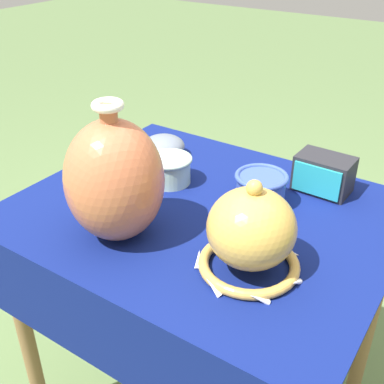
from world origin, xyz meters
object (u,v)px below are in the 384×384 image
at_px(vase_tall_bulbous, 115,180).
at_px(bowl_shallow_slate, 163,146).
at_px(cup_wide_celadon, 170,169).
at_px(cup_wide_cobalt, 261,188).
at_px(mosaic_tile_box, 323,174).
at_px(vase_dome_bell, 251,234).

relative_size(vase_tall_bulbous, bowl_shallow_slate, 2.47).
bearing_deg(cup_wide_celadon, bowl_shallow_slate, 132.96).
bearing_deg(vase_tall_bulbous, cup_wide_cobalt, 55.71).
xyz_separation_m(vase_tall_bulbous, bowl_shallow_slate, (-0.16, 0.38, -0.11)).
bearing_deg(vase_tall_bulbous, bowl_shallow_slate, 112.50).
bearing_deg(vase_tall_bulbous, mosaic_tile_box, 55.21).
xyz_separation_m(vase_dome_bell, cup_wide_cobalt, (-0.10, 0.25, -0.04)).
xyz_separation_m(vase_tall_bulbous, cup_wide_celadon, (-0.05, 0.26, -0.10)).
height_order(vase_dome_bell, cup_wide_celadon, vase_dome_bell).
bearing_deg(mosaic_tile_box, vase_tall_bulbous, -123.17).
bearing_deg(vase_tall_bulbous, cup_wide_celadon, 100.10).
distance_m(vase_tall_bulbous, cup_wide_celadon, 0.28).
relative_size(vase_tall_bulbous, mosaic_tile_box, 2.20).
height_order(mosaic_tile_box, bowl_shallow_slate, mosaic_tile_box).
height_order(cup_wide_celadon, cup_wide_cobalt, cup_wide_cobalt).
xyz_separation_m(mosaic_tile_box, cup_wide_cobalt, (-0.11, -0.15, -0.00)).
bearing_deg(cup_wide_cobalt, bowl_shallow_slate, 167.31).
height_order(vase_dome_bell, mosaic_tile_box, vase_dome_bell).
relative_size(vase_dome_bell, mosaic_tile_box, 1.56).
relative_size(vase_dome_bell, cup_wide_celadon, 1.85).
relative_size(mosaic_tile_box, cup_wide_celadon, 1.18).
distance_m(bowl_shallow_slate, cup_wide_cobalt, 0.37).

